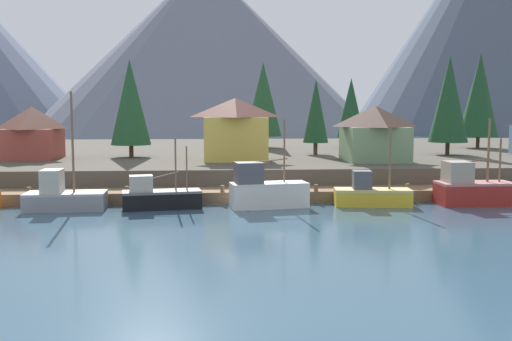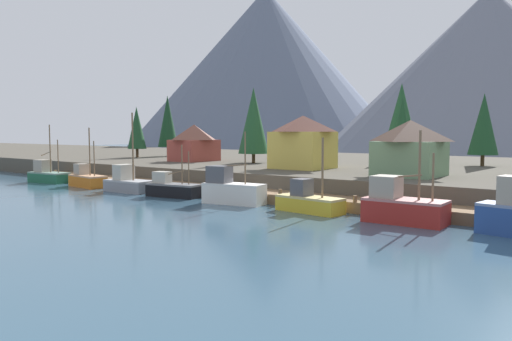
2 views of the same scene
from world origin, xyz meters
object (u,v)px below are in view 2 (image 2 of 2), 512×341
(house_green, at_px, (410,147))
(conifer_near_right, at_px, (168,121))
(fishing_boat_orange, at_px, (87,179))
(conifer_mid_right, at_px, (484,124))
(house_yellow, at_px, (303,142))
(conifer_centre, at_px, (137,128))
(conifer_near_left, at_px, (402,127))
(fishing_boat_green, at_px, (48,175))
(house_red, at_px, (194,142))
(fishing_boat_red, at_px, (402,206))
(fishing_boat_black, at_px, (172,188))
(conifer_mid_left, at_px, (254,121))
(conifer_back_left, at_px, (401,117))
(fishing_boat_grey, at_px, (129,183))
(fishing_boat_white, at_px, (231,190))
(fishing_boat_yellow, at_px, (309,201))

(house_green, height_order, conifer_near_right, conifer_near_right)
(fishing_boat_orange, bearing_deg, conifer_mid_right, 48.76)
(house_yellow, xyz_separation_m, conifer_centre, (-38.65, 4.94, 1.94))
(conifer_near_left, relative_size, conifer_mid_right, 0.93)
(fishing_boat_green, bearing_deg, house_red, 56.06)
(fishing_boat_red, bearing_deg, conifer_centre, 159.29)
(fishing_boat_green, relative_size, fishing_boat_black, 1.25)
(fishing_boat_green, height_order, fishing_boat_red, fishing_boat_green)
(fishing_boat_orange, height_order, conifer_near_right, conifer_near_right)
(fishing_boat_orange, relative_size, fishing_boat_red, 1.06)
(conifer_near_left, height_order, conifer_mid_left, conifer_mid_left)
(fishing_boat_red, bearing_deg, conifer_back_left, 110.92)
(house_green, height_order, conifer_mid_left, conifer_mid_left)
(fishing_boat_orange, bearing_deg, fishing_boat_black, 7.51)
(conifer_near_right, xyz_separation_m, conifer_mid_right, (54.25, 7.55, -0.93))
(fishing_boat_grey, height_order, house_red, fishing_boat_grey)
(fishing_boat_black, distance_m, conifer_near_right, 41.77)
(fishing_boat_grey, height_order, fishing_boat_white, fishing_boat_grey)
(fishing_boat_orange, relative_size, fishing_boat_yellow, 1.15)
(fishing_boat_yellow, distance_m, conifer_mid_left, 31.82)
(fishing_boat_orange, xyz_separation_m, conifer_back_left, (27.61, 36.68, 8.38))
(fishing_boat_orange, height_order, house_yellow, house_yellow)
(fishing_boat_orange, distance_m, fishing_boat_black, 16.18)
(fishing_boat_red, relative_size, conifer_mid_right, 0.74)
(fishing_boat_green, height_order, fishing_boat_black, fishing_boat_green)
(fishing_boat_black, relative_size, fishing_boat_yellow, 0.98)
(fishing_boat_red, xyz_separation_m, house_red, (-41.70, 19.16, 4.15))
(fishing_boat_yellow, bearing_deg, fishing_boat_white, -172.01)
(fishing_boat_grey, relative_size, fishing_boat_white, 1.31)
(fishing_boat_yellow, xyz_separation_m, conifer_near_left, (-0.68, 23.37, 6.82))
(fishing_boat_yellow, distance_m, conifer_mid_right, 35.99)
(house_red, xyz_separation_m, conifer_near_left, (32.42, 4.25, 2.30))
(fishing_boat_grey, xyz_separation_m, conifer_mid_right, (31.35, 34.84, 7.13))
(house_green, bearing_deg, conifer_centre, 172.35)
(conifer_centre, bearing_deg, conifer_near_right, 77.21)
(house_green, bearing_deg, fishing_boat_green, -163.46)
(conifer_mid_left, bearing_deg, fishing_boat_green, -133.87)
(house_yellow, height_order, conifer_mid_right, conifer_mid_right)
(fishing_boat_white, xyz_separation_m, conifer_near_left, (8.17, 23.61, 6.40))
(fishing_boat_grey, relative_size, conifer_back_left, 0.78)
(house_yellow, relative_size, house_red, 0.99)
(fishing_boat_red, bearing_deg, conifer_near_left, 110.78)
(fishing_boat_grey, relative_size, conifer_mid_right, 0.95)
(fishing_boat_grey, xyz_separation_m, house_red, (-8.03, 19.27, 4.41))
(fishing_boat_white, distance_m, house_green, 19.44)
(house_red, bearing_deg, house_green, -8.24)
(fishing_boat_orange, height_order, fishing_boat_red, fishing_boat_orange)
(fishing_boat_black, bearing_deg, fishing_boat_orange, 170.94)
(conifer_mid_left, relative_size, conifer_mid_right, 1.13)
(fishing_boat_yellow, height_order, house_green, house_green)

